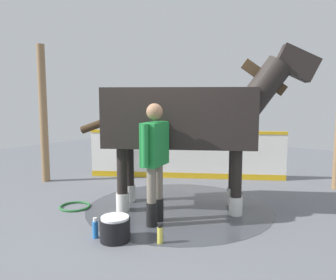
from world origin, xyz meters
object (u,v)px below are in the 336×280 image
object	(u,v)px
handler	(155,155)
bottle_spray	(95,229)
wash_bucket	(115,229)
bottle_shampoo	(160,234)
horse	(187,119)
hose_coil	(75,206)

from	to	relation	value
handler	bottle_spray	size ratio (longest dim) A/B	6.41
handler	bottle_spray	bearing A→B (deg)	57.28
bottle_spray	wash_bucket	bearing A→B (deg)	108.86
handler	bottle_shampoo	xyz separation A→B (m)	(0.48, 0.45, -0.85)
horse	wash_bucket	distance (m)	2.01
bottle_shampoo	bottle_spray	bearing A→B (deg)	-65.24
horse	hose_coil	distance (m)	2.26
hose_coil	handler	bearing A→B (deg)	98.13
wash_bucket	bottle_spray	xyz separation A→B (m)	(0.09, -0.26, -0.03)
bottle_shampoo	hose_coil	world-z (taller)	bottle_shampoo
bottle_shampoo	hose_coil	xyz separation A→B (m)	(-0.27, -1.91, -0.09)
bottle_spray	handler	bearing A→B (deg)	160.16
horse	handler	xyz separation A→B (m)	(0.82, 0.01, -0.46)
wash_bucket	bottle_shampoo	size ratio (longest dim) A/B	1.55
handler	hose_coil	distance (m)	1.75
wash_bucket	hose_coil	distance (m)	1.52
handler	wash_bucket	size ratio (longest dim) A/B	4.46
handler	bottle_shampoo	distance (m)	1.08
bottle_shampoo	bottle_spray	xyz separation A→B (m)	(0.35, -0.75, 0.01)
wash_bucket	hose_coil	world-z (taller)	wash_bucket
handler	hose_coil	xyz separation A→B (m)	(0.21, -1.46, -0.94)
horse	wash_bucket	bearing A→B (deg)	-121.09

